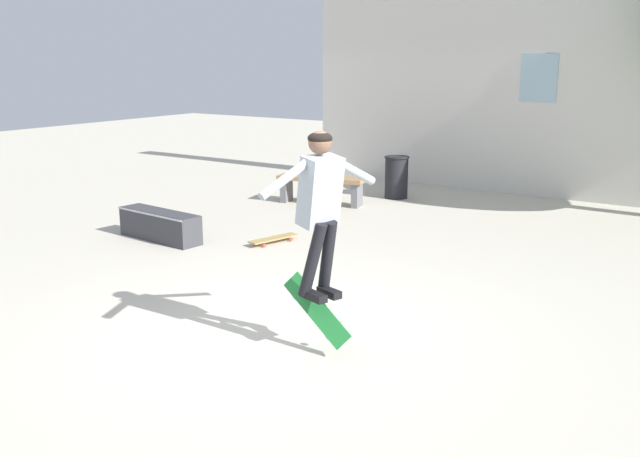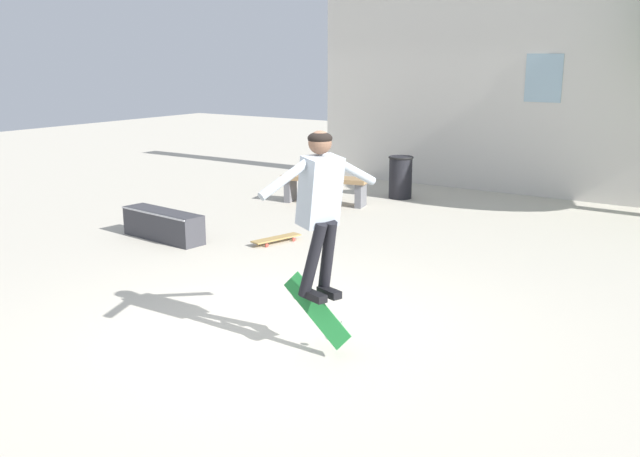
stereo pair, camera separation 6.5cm
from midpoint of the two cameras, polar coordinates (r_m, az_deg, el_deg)
name	(u,v)px [view 1 (the left image)]	position (r m, az deg, el deg)	size (l,w,h in m)	color
ground_plane	(280,334)	(7.21, -3.50, -8.39)	(40.00, 40.00, 0.00)	beige
building_backdrop	(546,78)	(14.58, 17.53, 11.42)	(10.55, 0.52, 5.67)	beige
park_bench	(321,184)	(13.24, -0.06, 3.56)	(1.69, 0.76, 0.52)	#99754C
skate_ledge	(160,225)	(10.96, -12.85, 0.24)	(1.51, 0.54, 0.44)	#38383D
trash_bin	(396,176)	(13.89, 6.00, 4.19)	(0.48, 0.48, 0.82)	black
skater	(320,200)	(6.37, -0.29, 2.32)	(0.48, 1.25, 1.54)	#9EA8B2
skateboard_flipping	(317,310)	(6.64, -0.51, -6.55)	(0.74, 0.19, 0.64)	#237F38
skateboard_resting	(274,238)	(10.55, -3.91, -0.80)	(0.38, 0.84, 0.08)	#AD894C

